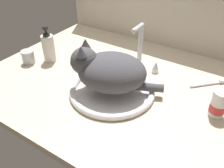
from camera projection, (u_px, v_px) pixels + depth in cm
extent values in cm
cube|color=beige|center=(115.00, 83.00, 101.17)|extent=(109.74, 83.91, 3.00)
cube|color=beige|center=(161.00, 10.00, 119.29)|extent=(109.74, 2.40, 42.27)
torus|color=white|center=(112.00, 90.00, 92.87)|extent=(33.74, 33.74, 2.44)
cylinder|color=white|center=(112.00, 92.00, 93.40)|extent=(30.08, 30.08, 0.60)
cylinder|color=silver|center=(139.00, 65.00, 108.66)|extent=(4.00, 4.00, 1.83)
cylinder|color=silver|center=(140.00, 45.00, 102.80)|extent=(2.00, 2.00, 18.30)
sphere|color=silver|center=(142.00, 25.00, 97.48)|extent=(2.20, 2.20, 2.20)
cylinder|color=silver|center=(138.00, 28.00, 95.09)|extent=(2.00, 7.00, 2.00)
sphere|color=silver|center=(134.00, 31.00, 92.69)|extent=(2.10, 2.10, 2.10)
cylinder|color=silver|center=(123.00, 61.00, 112.33)|extent=(3.20, 3.20, 1.60)
cone|color=silver|center=(124.00, 56.00, 110.82)|extent=(2.88, 2.88, 3.61)
cylinder|color=silver|center=(155.00, 71.00, 105.11)|extent=(3.20, 3.20, 1.60)
cone|color=silver|center=(156.00, 66.00, 103.60)|extent=(2.88, 2.88, 3.61)
ellipsoid|color=#4C4C51|center=(112.00, 72.00, 88.09)|extent=(31.83, 28.99, 14.03)
sphere|color=#4C4C51|center=(84.00, 61.00, 87.10)|extent=(10.38, 10.38, 10.38)
cone|color=#4C4C51|center=(81.00, 51.00, 81.35)|extent=(3.94, 3.94, 3.89)
cone|color=#4C4C51|center=(85.00, 43.00, 86.36)|extent=(3.94, 3.94, 3.89)
ellipsoid|color=silver|center=(74.00, 63.00, 88.18)|extent=(4.62, 5.25, 3.32)
ellipsoid|color=silver|center=(88.00, 72.00, 89.61)|extent=(11.13, 13.11, 7.71)
cylinder|color=#4C4C51|center=(149.00, 87.00, 89.46)|extent=(11.03, 7.25, 3.20)
cylinder|color=silver|center=(49.00, 48.00, 110.45)|extent=(5.70, 5.70, 12.73)
cylinder|color=black|center=(46.00, 35.00, 106.40)|extent=(3.13, 3.13, 1.20)
cylinder|color=black|center=(46.00, 31.00, 105.41)|extent=(1.14, 1.14, 2.18)
cylinder|color=black|center=(45.00, 27.00, 104.43)|extent=(2.56, 2.56, 1.20)
cylinder|color=#B2B5BA|center=(28.00, 58.00, 110.89)|extent=(5.87, 5.87, 5.18)
cylinder|color=silver|center=(27.00, 52.00, 109.09)|extent=(5.99, 5.99, 1.00)
cylinder|color=white|center=(218.00, 106.00, 80.77)|extent=(5.23, 5.23, 7.79)
cylinder|color=#D13838|center=(217.00, 108.00, 81.13)|extent=(5.39, 5.39, 3.12)
cylinder|color=white|center=(222.00, 95.00, 77.87)|extent=(5.49, 5.49, 2.18)
cylinder|color=silver|center=(205.00, 85.00, 96.90)|extent=(10.01, 10.09, 1.00)
cube|color=white|center=(223.00, 81.00, 97.95)|extent=(2.68, 2.69, 1.20)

